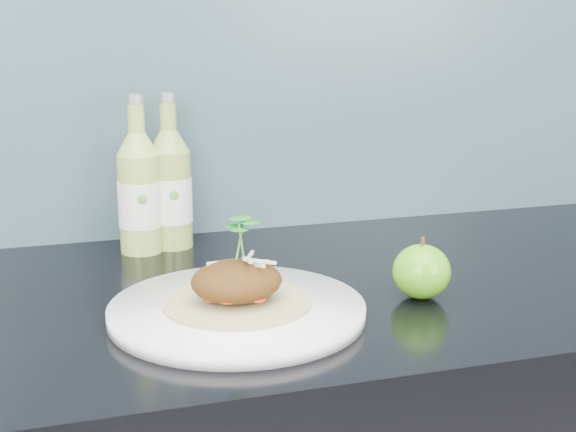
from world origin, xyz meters
name	(u,v)px	position (x,y,z in m)	size (l,w,h in m)	color
subway_backsplash	(178,7)	(0.00, 1.99, 1.25)	(4.00, 0.02, 0.70)	#6F9CAE
dinner_plate	(237,310)	(-0.01, 1.60, 0.91)	(0.31, 0.31, 0.02)	white
pork_taco	(237,279)	(-0.01, 1.60, 0.95)	(0.17, 0.17, 0.10)	tan
green_apple	(422,272)	(0.22, 1.60, 0.93)	(0.09, 0.09, 0.08)	#408E0F
cider_bottle_left	(139,193)	(-0.08, 1.90, 0.99)	(0.08, 0.08, 0.23)	#9FBC4E
cider_bottle_right	(171,189)	(-0.03, 1.92, 0.99)	(0.08, 0.08, 0.23)	#8DA846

